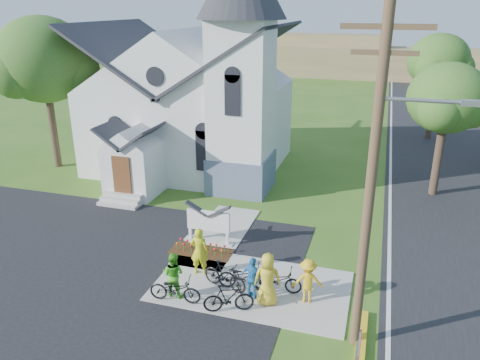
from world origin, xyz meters
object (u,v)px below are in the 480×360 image
(cyclist_2, at_px, (253,278))
(bike_2, at_px, (244,277))
(utility_pole, at_px, (374,177))
(cyclist_4, at_px, (267,279))
(bike_1, at_px, (225,275))
(bike_4, at_px, (277,280))
(cyclist_1, at_px, (173,274))
(stop_sign, at_px, (358,356))
(cyclist_3, at_px, (308,281))
(church_sign, at_px, (208,221))
(bike_3, at_px, (229,298))
(bike_0, at_px, (175,289))
(cyclist_0, at_px, (199,251))

(cyclist_2, distance_m, bike_2, 0.68)
(utility_pole, height_order, cyclist_4, utility_pole)
(cyclist_4, bearing_deg, bike_1, -23.34)
(cyclist_4, distance_m, bike_4, 0.93)
(cyclist_1, bearing_deg, bike_1, -148.46)
(stop_sign, distance_m, cyclist_3, 4.82)
(church_sign, distance_m, bike_1, 3.67)
(bike_1, relative_size, bike_4, 1.01)
(cyclist_1, height_order, bike_1, cyclist_1)
(bike_2, bearing_deg, utility_pole, -121.05)
(cyclist_3, relative_size, bike_4, 0.90)
(bike_1, xyz_separation_m, bike_3, (0.56, -1.24, -0.03))
(cyclist_2, relative_size, bike_4, 0.88)
(utility_pole, distance_m, bike_0, 7.84)
(cyclist_1, relative_size, cyclist_4, 0.87)
(cyclist_1, bearing_deg, cyclist_2, -164.36)
(bike_2, relative_size, bike_4, 1.06)
(utility_pole, xyz_separation_m, stop_sign, (0.07, -2.70, -3.62))
(bike_0, xyz_separation_m, cyclist_1, (-0.20, 0.34, 0.34))
(bike_2, distance_m, cyclist_4, 1.25)
(church_sign, xyz_separation_m, bike_1, (1.81, -3.16, -0.44))
(church_sign, height_order, bike_4, church_sign)
(bike_0, relative_size, bike_3, 1.08)
(cyclist_2, height_order, cyclist_4, cyclist_4)
(cyclist_1, xyz_separation_m, bike_2, (2.25, 1.09, -0.33))
(bike_3, bearing_deg, bike_0, 67.85)
(stop_sign, bearing_deg, church_sign, 131.88)
(stop_sign, bearing_deg, bike_3, 144.90)
(bike_0, xyz_separation_m, bike_4, (3.21, 1.62, -0.01))
(cyclist_3, bearing_deg, bike_3, 16.01)
(bike_3, xyz_separation_m, bike_4, (1.27, 1.62, -0.04))
(cyclist_2, bearing_deg, cyclist_3, -150.71)
(bike_1, height_order, cyclist_3, cyclist_3)
(bike_4, bearing_deg, cyclist_4, 164.22)
(stop_sign, xyz_separation_m, cyclist_0, (-6.06, 4.93, -0.78))
(utility_pole, bearing_deg, cyclist_3, 137.57)
(church_sign, relative_size, cyclist_0, 1.16)
(bike_0, relative_size, cyclist_3, 1.14)
(stop_sign, xyz_separation_m, bike_3, (-4.27, 3.00, -1.22))
(bike_0, height_order, cyclist_2, cyclist_2)
(church_sign, height_order, cyclist_0, cyclist_0)
(utility_pole, relative_size, bike_4, 5.62)
(stop_sign, distance_m, bike_2, 6.20)
(bike_0, relative_size, cyclist_4, 0.97)
(bike_2, relative_size, cyclist_4, 1.00)
(bike_1, relative_size, cyclist_4, 0.95)
(cyclist_1, relative_size, cyclist_2, 1.05)
(cyclist_4, bearing_deg, cyclist_2, -26.20)
(cyclist_1, bearing_deg, utility_pole, 176.18)
(cyclist_1, xyz_separation_m, bike_4, (3.41, 1.27, -0.36))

